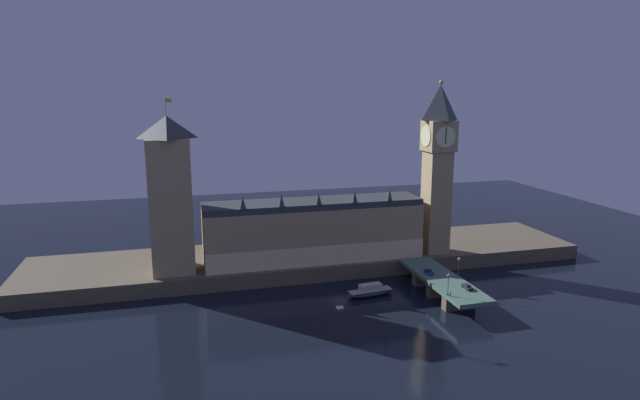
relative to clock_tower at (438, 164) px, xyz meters
name	(u,v)px	position (x,y,z in m)	size (l,w,h in m)	color
ground_plane	(340,300)	(-47.68, -26.08, -41.62)	(400.00, 400.00, 0.00)	black
embankment	(312,258)	(-47.68, 12.92, -38.77)	(220.00, 42.00, 5.71)	brown
parliament_hall	(314,230)	(-49.39, 3.42, -24.44)	(83.12, 18.35, 27.63)	tan
clock_tower	(438,164)	(0.00, 0.00, 0.00)	(11.31, 11.42, 67.83)	tan
victoria_tower	(171,195)	(-101.46, 2.69, -7.94)	(14.83, 14.83, 61.68)	tan
bridge	(442,283)	(-12.30, -31.08, -37.08)	(12.60, 46.00, 6.52)	#476656
car_northbound_lead	(429,272)	(-15.07, -26.13, -34.36)	(1.95, 4.49, 1.59)	navy
car_southbound_lead	(467,287)	(-9.53, -42.57, -34.39)	(2.00, 4.60, 1.50)	black
pedestrian_near_rail	(450,293)	(-17.85, -46.68, -34.16)	(0.38, 0.38, 1.77)	black
street_lamp_near	(448,282)	(-18.25, -45.80, -30.65)	(1.34, 0.60, 7.12)	#2D3333
street_lamp_mid	(459,265)	(-6.35, -31.08, -30.85)	(1.34, 0.60, 6.80)	#2D3333
boat_upstream	(370,291)	(-36.30, -24.77, -40.06)	(17.85, 6.86, 4.27)	#1E2842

